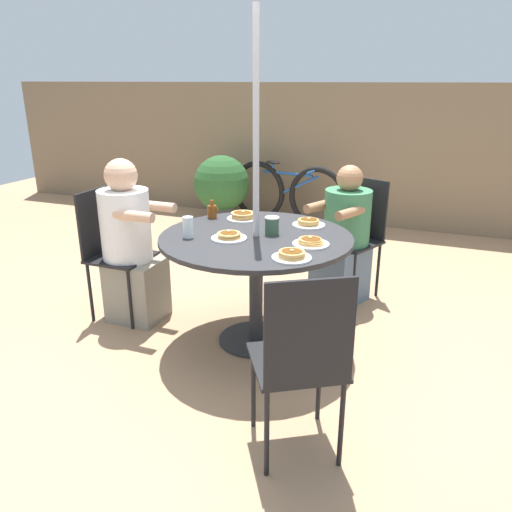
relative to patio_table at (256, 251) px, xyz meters
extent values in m
plane|color=tan|center=(0.00, 0.00, -0.65)|extent=(12.00, 12.00, 0.00)
cube|color=#7A664C|center=(0.00, 3.20, 0.19)|extent=(10.00, 0.06, 1.67)
cylinder|color=#28282B|center=(0.00, 0.00, -0.64)|extent=(0.51, 0.51, 0.01)
cylinder|color=#28282B|center=(0.00, 0.00, -0.29)|extent=(0.09, 0.09, 0.73)
cylinder|color=#28282B|center=(0.00, 0.00, 0.09)|extent=(1.25, 1.25, 0.03)
cylinder|color=#ADADB2|center=(0.00, 0.00, 0.40)|extent=(0.04, 0.04, 2.10)
cylinder|color=black|center=(-0.89, 0.17, -0.42)|extent=(0.02, 0.02, 0.46)
cylinder|color=black|center=(-0.89, -0.17, -0.42)|extent=(0.02, 0.02, 0.46)
cylinder|color=black|center=(-1.24, 0.17, -0.42)|extent=(0.02, 0.02, 0.46)
cylinder|color=black|center=(-1.24, -0.17, -0.42)|extent=(0.02, 0.02, 0.46)
cube|color=black|center=(-1.06, 0.00, -0.18)|extent=(0.41, 0.41, 0.02)
cube|color=black|center=(-1.26, 0.00, 0.07)|extent=(0.02, 0.39, 0.48)
cube|color=gray|center=(-0.95, 0.00, -0.42)|extent=(0.37, 0.34, 0.46)
cylinder|color=white|center=(-1.00, 0.00, 0.07)|extent=(0.36, 0.36, 0.52)
sphere|color=#DBA884|center=(-1.00, 0.00, 0.43)|extent=(0.23, 0.23, 0.23)
cylinder|color=#DBA884|center=(-0.82, 0.14, 0.19)|extent=(0.29, 0.07, 0.07)
cylinder|color=#DBA884|center=(-0.82, -0.15, 0.19)|extent=(0.29, 0.07, 0.07)
cylinder|color=black|center=(0.32, -0.85, -0.42)|extent=(0.02, 0.02, 0.46)
cylinder|color=black|center=(0.61, -0.67, -0.42)|extent=(0.02, 0.02, 0.46)
cylinder|color=black|center=(0.50, -1.14, -0.42)|extent=(0.02, 0.02, 0.46)
cylinder|color=black|center=(0.79, -0.96, -0.42)|extent=(0.02, 0.02, 0.46)
cube|color=black|center=(0.56, -0.91, -0.18)|extent=(0.56, 0.56, 0.02)
cube|color=black|center=(0.66, -1.07, 0.07)|extent=(0.34, 0.22, 0.48)
cylinder|color=black|center=(0.52, 0.74, -0.42)|extent=(0.02, 0.02, 0.46)
cylinder|color=black|center=(0.20, 0.88, -0.42)|extent=(0.02, 0.02, 0.46)
cylinder|color=black|center=(0.66, 1.06, -0.42)|extent=(0.02, 0.02, 0.46)
cylinder|color=black|center=(0.34, 1.20, -0.42)|extent=(0.02, 0.02, 0.46)
cube|color=black|center=(0.43, 0.97, -0.18)|extent=(0.54, 0.54, 0.02)
cube|color=black|center=(0.51, 1.15, 0.07)|extent=(0.36, 0.17, 0.48)
cube|color=slate|center=(0.38, 0.87, -0.42)|extent=(0.47, 0.49, 0.46)
cylinder|color=#38754C|center=(0.41, 0.92, 0.03)|extent=(0.36, 0.36, 0.44)
sphere|color=#A3704C|center=(0.41, 0.92, 0.34)|extent=(0.20, 0.20, 0.20)
cylinder|color=#A3704C|center=(0.47, 0.69, 0.13)|extent=(0.18, 0.29, 0.07)
cylinder|color=#A3704C|center=(0.20, 0.81, 0.13)|extent=(0.18, 0.29, 0.07)
cylinder|color=white|center=(0.25, 0.34, 0.11)|extent=(0.23, 0.23, 0.01)
cylinder|color=tan|center=(0.25, 0.35, 0.12)|extent=(0.15, 0.15, 0.01)
cylinder|color=tan|center=(0.25, 0.34, 0.13)|extent=(0.14, 0.14, 0.01)
cylinder|color=tan|center=(0.25, 0.34, 0.15)|extent=(0.14, 0.14, 0.01)
ellipsoid|color=brown|center=(0.25, 0.34, 0.15)|extent=(0.12, 0.11, 0.00)
cube|color=#F4E084|center=(0.25, 0.34, 0.16)|extent=(0.03, 0.03, 0.01)
cylinder|color=white|center=(-0.13, -0.13, 0.11)|extent=(0.23, 0.23, 0.01)
cylinder|color=tan|center=(-0.13, -0.13, 0.12)|extent=(0.15, 0.15, 0.01)
cylinder|color=tan|center=(-0.13, -0.13, 0.13)|extent=(0.14, 0.14, 0.01)
cylinder|color=tan|center=(-0.13, -0.13, 0.14)|extent=(0.15, 0.15, 0.01)
ellipsoid|color=brown|center=(-0.13, -0.13, 0.15)|extent=(0.11, 0.10, 0.00)
cube|color=#F4E084|center=(-0.14, -0.12, 0.16)|extent=(0.02, 0.02, 0.01)
cylinder|color=white|center=(0.35, -0.33, 0.11)|extent=(0.23, 0.23, 0.01)
cylinder|color=tan|center=(0.35, -0.34, 0.12)|extent=(0.15, 0.15, 0.01)
cylinder|color=tan|center=(0.34, -0.33, 0.13)|extent=(0.15, 0.15, 0.01)
cylinder|color=tan|center=(0.35, -0.33, 0.15)|extent=(0.15, 0.15, 0.01)
ellipsoid|color=brown|center=(0.35, -0.33, 0.15)|extent=(0.12, 0.11, 0.00)
cube|color=#F4E084|center=(0.35, -0.34, 0.16)|extent=(0.02, 0.02, 0.01)
cylinder|color=white|center=(-0.23, 0.33, 0.11)|extent=(0.23, 0.23, 0.01)
cylinder|color=tan|center=(-0.24, 0.33, 0.12)|extent=(0.16, 0.16, 0.01)
cylinder|color=tan|center=(-0.23, 0.33, 0.13)|extent=(0.15, 0.15, 0.01)
cylinder|color=tan|center=(-0.23, 0.33, 0.14)|extent=(0.15, 0.15, 0.01)
cylinder|color=tan|center=(-0.23, 0.33, 0.15)|extent=(0.17, 0.17, 0.01)
ellipsoid|color=brown|center=(-0.23, 0.33, 0.16)|extent=(0.13, 0.12, 0.00)
cube|color=#F4E084|center=(-0.23, 0.33, 0.16)|extent=(0.03, 0.03, 0.01)
cylinder|color=white|center=(0.38, -0.06, 0.11)|extent=(0.23, 0.23, 0.01)
cylinder|color=tan|center=(0.38, -0.06, 0.12)|extent=(0.15, 0.15, 0.01)
cylinder|color=tan|center=(0.38, -0.06, 0.13)|extent=(0.15, 0.15, 0.01)
cylinder|color=tan|center=(0.37, -0.06, 0.14)|extent=(0.14, 0.14, 0.01)
ellipsoid|color=brown|center=(0.38, -0.06, 0.15)|extent=(0.12, 0.11, 0.00)
cube|color=#F4E084|center=(0.37, -0.06, 0.15)|extent=(0.03, 0.03, 0.01)
cylinder|color=brown|center=(-0.45, 0.29, 0.15)|extent=(0.07, 0.07, 0.09)
cylinder|color=brown|center=(-0.45, 0.29, 0.22)|extent=(0.03, 0.03, 0.04)
torus|color=brown|center=(-0.43, 0.29, 0.17)|extent=(0.04, 0.01, 0.04)
cylinder|color=#33513D|center=(0.09, 0.06, 0.16)|extent=(0.09, 0.09, 0.11)
cylinder|color=white|center=(0.09, 0.06, 0.22)|extent=(0.09, 0.09, 0.01)
cylinder|color=silver|center=(-0.39, -0.19, 0.17)|extent=(0.07, 0.07, 0.13)
torus|color=black|center=(-1.13, 2.95, -0.28)|extent=(0.75, 0.19, 0.75)
torus|color=black|center=(-0.32, 2.82, -0.28)|extent=(0.75, 0.19, 0.75)
cylinder|color=#1E4C93|center=(-0.73, 2.88, -0.02)|extent=(0.66, 0.14, 0.03)
cylinder|color=#1E4C93|center=(-0.57, 2.86, -0.15)|extent=(0.50, 0.12, 0.28)
cylinder|color=#1E4C93|center=(-0.93, 2.91, 0.03)|extent=(0.03, 0.03, 0.10)
ellipsoid|color=black|center=(-0.93, 2.91, 0.10)|extent=(0.21, 0.10, 0.04)
cylinder|color=#1E4C93|center=(-0.36, 2.82, 0.05)|extent=(0.10, 0.44, 0.03)
cylinder|color=#3D3D3F|center=(-1.48, 2.60, -0.54)|extent=(0.35, 0.35, 0.21)
sphere|color=#285628|center=(-1.48, 2.60, -0.15)|extent=(0.68, 0.68, 0.68)
camera|label=1|loc=(1.12, -2.85, 1.05)|focal=35.00mm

